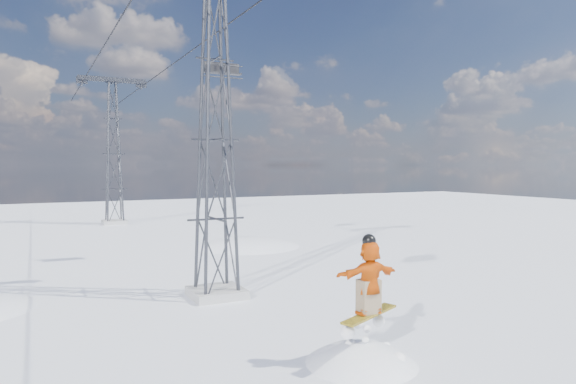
# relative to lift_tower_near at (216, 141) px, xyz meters

# --- Properties ---
(lift_tower_near) EXTENTS (5.20, 1.80, 11.43)m
(lift_tower_near) POSITION_rel_lift_tower_near_xyz_m (0.00, 0.00, 0.00)
(lift_tower_near) COLOR #999999
(lift_tower_near) RESTS_ON ground
(lift_tower_far) EXTENTS (5.20, 1.80, 11.43)m
(lift_tower_far) POSITION_rel_lift_tower_near_xyz_m (0.00, 25.00, 0.00)
(lift_tower_far) COLOR #999999
(lift_tower_far) RESTS_ON ground
(haul_cables) EXTENTS (4.46, 51.00, 0.06)m
(haul_cables) POSITION_rel_lift_tower_near_xyz_m (0.00, 11.50, 5.38)
(haul_cables) COLOR black
(haul_cables) RESTS_ON ground
(lift_chair_mid) EXTENTS (1.82, 0.52, 2.26)m
(lift_chair_mid) POSITION_rel_lift_tower_near_xyz_m (2.20, 5.67, 3.58)
(lift_chair_mid) COLOR black
(lift_chair_mid) RESTS_ON ground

